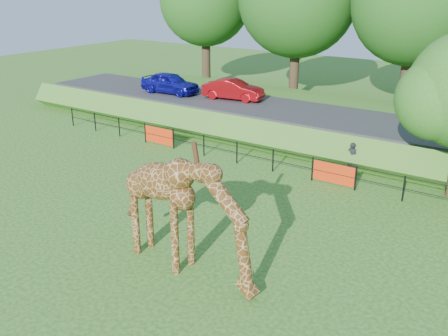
# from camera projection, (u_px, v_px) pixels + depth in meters

# --- Properties ---
(ground) EXTENTS (90.00, 90.00, 0.00)m
(ground) POSITION_uv_depth(u_px,v_px,m) (160.00, 240.00, 17.24)
(ground) COLOR #245515
(ground) RESTS_ON ground
(giraffe) EXTENTS (5.34, 1.46, 3.76)m
(giraffe) POSITION_uv_depth(u_px,v_px,m) (186.00, 215.00, 14.84)
(giraffe) COLOR #542F11
(giraffe) RESTS_ON ground
(perimeter_fence) EXTENTS (28.07, 0.10, 1.10)m
(perimeter_fence) POSITION_uv_depth(u_px,v_px,m) (273.00, 160.00, 23.24)
(perimeter_fence) COLOR black
(perimeter_fence) RESTS_ON ground
(embankment) EXTENTS (40.00, 9.00, 1.30)m
(embankment) POSITION_uv_depth(u_px,v_px,m) (335.00, 123.00, 29.02)
(embankment) COLOR #245515
(embankment) RESTS_ON ground
(road) EXTENTS (40.00, 5.00, 0.12)m
(road) POSITION_uv_depth(u_px,v_px,m) (326.00, 116.00, 27.60)
(road) COLOR #333336
(road) RESTS_ON embankment
(car_blue) EXTENTS (4.08, 1.76, 1.37)m
(car_blue) POSITION_uv_depth(u_px,v_px,m) (170.00, 83.00, 32.68)
(car_blue) COLOR #1916B8
(car_blue) RESTS_ON road
(car_red) EXTENTS (3.99, 1.93, 1.26)m
(car_red) POSITION_uv_depth(u_px,v_px,m) (233.00, 89.00, 30.99)
(car_red) COLOR #A10B11
(car_red) RESTS_ON road
(visitor) EXTENTS (0.59, 0.45, 1.44)m
(visitor) POSITION_uv_depth(u_px,v_px,m) (352.00, 157.00, 23.15)
(visitor) COLOR black
(visitor) RESTS_ON ground
(bg_tree_line) EXTENTS (37.30, 8.80, 11.82)m
(bg_tree_line) POSITION_uv_depth(u_px,v_px,m) (413.00, 1.00, 30.74)
(bg_tree_line) COLOR #302015
(bg_tree_line) RESTS_ON ground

